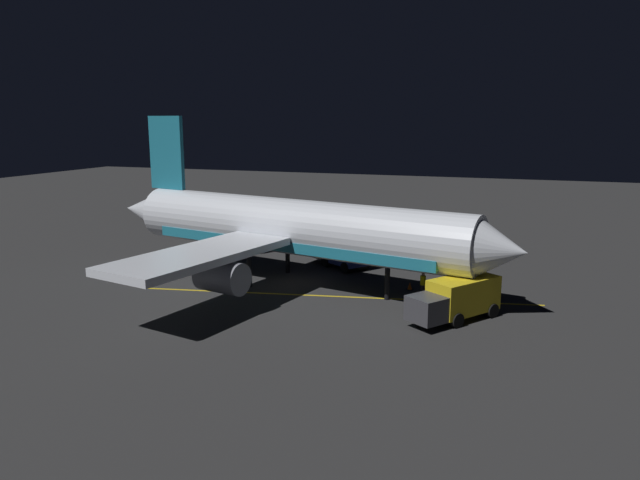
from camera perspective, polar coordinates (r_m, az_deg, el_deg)
ground_plane at (r=44.87m, az=-2.41°, el=-4.34°), size 180.00×180.00×0.20m
apron_guide_stripe at (r=41.62m, az=1.63°, el=-5.46°), size 5.61×27.50×0.01m
airliner at (r=44.23m, az=-3.10°, el=1.12°), size 30.90×35.03×12.47m
baggage_truck at (r=37.45m, az=13.05°, el=-5.59°), size 6.40×5.36×2.58m
catering_truck at (r=49.64m, az=1.94°, el=-1.26°), size 4.86×5.79×2.28m
ground_crew_worker at (r=41.97m, az=9.89°, el=-4.23°), size 0.40×0.40×1.74m
traffic_cone_near_left at (r=49.22m, az=13.96°, el=-2.83°), size 0.50×0.50×0.55m
traffic_cone_near_right at (r=43.69m, az=8.65°, el=-4.43°), size 0.50×0.50×0.55m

